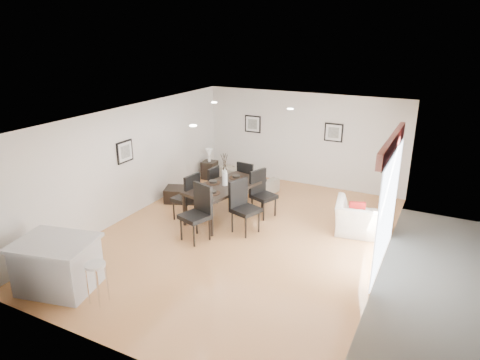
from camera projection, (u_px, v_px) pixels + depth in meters
The scene contains 26 objects.
ground at pixel (241, 237), 9.53m from camera, with size 8.00×8.00×0.00m, color tan.
wall_back at pixel (303, 139), 12.44m from camera, with size 6.00×0.04×2.70m, color white.
wall_front at pixel (106, 269), 5.72m from camera, with size 6.00×0.04×2.70m, color white.
wall_left at pixel (131, 161), 10.36m from camera, with size 0.04×8.00×2.70m, color white.
wall_right at pixel (387, 205), 7.80m from camera, with size 0.04×8.00×2.70m, color white.
ceiling at pixel (241, 117), 8.63m from camera, with size 6.00×8.00×0.02m, color white.
sofa at pixel (245, 178), 12.46m from camera, with size 1.97×0.77×0.58m, color gray.
armchair at pixel (362, 218), 9.58m from camera, with size 1.17×1.02×0.76m, color beige.
dining_table at pixel (225, 188), 10.29m from camera, with size 1.44×2.20×0.84m.
dining_chair_wnear at pixel (188, 194), 10.19m from camera, with size 0.59×0.59×1.17m.
dining_chair_wfar at pixel (210, 184), 11.07m from camera, with size 0.50×0.50×1.06m.
dining_chair_enear at pixel (242, 203), 9.61m from camera, with size 0.69×0.69×1.21m.
dining_chair_efar at pixel (261, 191), 10.47m from camera, with size 0.67×0.67×1.15m.
dining_chair_head at pixel (199, 209), 9.25m from camera, with size 0.70×0.70×1.25m.
dining_chair_foot at pixel (247, 179), 11.40m from camera, with size 0.53×0.53×1.08m.
vase at pixel (225, 172), 10.15m from camera, with size 1.02×1.56×0.79m.
coffee_table at pixel (183, 195), 11.45m from camera, with size 0.95×0.57×0.38m, color black.
side_table at pixel (210, 170), 13.19m from camera, with size 0.41×0.41×0.55m, color black.
table_lamp at pixel (209, 153), 13.01m from camera, with size 0.21×0.21×0.40m.
cushion at pixel (357, 210), 9.46m from camera, with size 0.35×0.11×0.35m, color #A51715.
kitchen_island at pixel (57, 265), 7.51m from camera, with size 1.53×1.30×0.94m.
bar_stool at pixel (96, 269), 7.06m from camera, with size 0.34×0.34×0.74m.
framed_print_back_left at pixel (253, 124), 13.00m from camera, with size 0.52×0.04×0.52m.
framed_print_back_right at pixel (334, 133), 11.93m from camera, with size 0.52×0.04×0.52m.
framed_print_left_wall at pixel (125, 152), 10.08m from camera, with size 0.04×0.52×0.52m.
sliding_door at pixel (389, 183), 7.97m from camera, with size 0.12×2.70×2.57m.
Camera 1 is at (3.86, -7.64, 4.39)m, focal length 32.00 mm.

